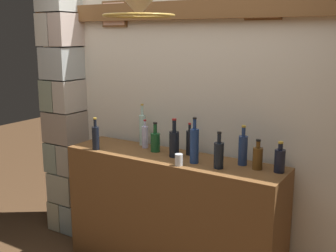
% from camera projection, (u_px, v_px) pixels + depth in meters
% --- Properties ---
extents(panelled_rear_partition, '(3.29, 0.15, 2.43)m').
position_uv_depth(panelled_rear_partition, '(190.00, 112.00, 3.38)').
color(panelled_rear_partition, beige).
rests_on(panelled_rear_partition, ground).
extents(stone_pillar, '(0.34, 0.35, 2.37)m').
position_uv_depth(stone_pillar, '(66.00, 110.00, 3.92)').
color(stone_pillar, '#B6B495').
rests_on(stone_pillar, ground).
extents(bar_shelf_unit, '(1.78, 0.44, 0.97)m').
position_uv_depth(bar_shelf_unit, '(171.00, 215.00, 3.30)').
color(bar_shelf_unit, brown).
rests_on(bar_shelf_unit, ground).
extents(liquor_bottle_bourbon, '(0.05, 0.05, 0.25)m').
position_uv_depth(liquor_bottle_bourbon, '(189.00, 142.00, 3.22)').
color(liquor_bottle_bourbon, black).
rests_on(liquor_bottle_bourbon, bar_shelf_unit).
extents(liquor_bottle_whiskey, '(0.05, 0.05, 0.35)m').
position_uv_depth(liquor_bottle_whiskey, '(142.00, 129.00, 3.51)').
color(liquor_bottle_whiskey, '#B0D7CA').
rests_on(liquor_bottle_whiskey, bar_shelf_unit).
extents(liquor_bottle_scotch, '(0.07, 0.07, 0.21)m').
position_uv_depth(liquor_bottle_scotch, '(258.00, 158.00, 2.88)').
color(liquor_bottle_scotch, brown).
rests_on(liquor_bottle_scotch, bar_shelf_unit).
extents(liquor_bottle_gin, '(0.07, 0.07, 0.29)m').
position_uv_depth(liquor_bottle_gin, '(243.00, 149.00, 2.97)').
color(liquor_bottle_gin, navy).
rests_on(liquor_bottle_gin, bar_shelf_unit).
extents(liquor_bottle_rye, '(0.05, 0.05, 0.24)m').
position_uv_depth(liquor_bottle_rye, '(145.00, 136.00, 3.43)').
color(liquor_bottle_rye, silver).
rests_on(liquor_bottle_rye, bar_shelf_unit).
extents(liquor_bottle_vodka, '(0.07, 0.07, 0.34)m').
position_uv_depth(liquor_bottle_vodka, '(194.00, 145.00, 3.01)').
color(liquor_bottle_vodka, navy).
rests_on(liquor_bottle_vodka, bar_shelf_unit).
extents(liquor_bottle_mezcal, '(0.07, 0.07, 0.26)m').
position_uv_depth(liquor_bottle_mezcal, '(219.00, 154.00, 2.89)').
color(liquor_bottle_mezcal, black).
rests_on(liquor_bottle_mezcal, bar_shelf_unit).
extents(liquor_bottle_brandy, '(0.08, 0.08, 0.24)m').
position_uv_depth(liquor_bottle_brandy, '(155.00, 141.00, 3.31)').
color(liquor_bottle_brandy, '#184F26').
rests_on(liquor_bottle_brandy, bar_shelf_unit).
extents(liquor_bottle_rum, '(0.06, 0.06, 0.27)m').
position_uv_depth(liquor_bottle_rum, '(96.00, 137.00, 3.37)').
color(liquor_bottle_rum, black).
rests_on(liquor_bottle_rum, bar_shelf_unit).
extents(liquor_bottle_port, '(0.07, 0.07, 0.22)m').
position_uv_depth(liquor_bottle_port, '(280.00, 160.00, 2.81)').
color(liquor_bottle_port, black).
rests_on(liquor_bottle_port, bar_shelf_unit).
extents(liquor_bottle_vermouth, '(0.08, 0.08, 0.30)m').
position_uv_depth(liquor_bottle_vermouth, '(174.00, 143.00, 3.16)').
color(liquor_bottle_vermouth, black).
rests_on(liquor_bottle_vermouth, bar_shelf_unit).
extents(glass_tumbler_rocks, '(0.06, 0.06, 0.09)m').
position_uv_depth(glass_tumbler_rocks, '(179.00, 160.00, 2.97)').
color(glass_tumbler_rocks, silver).
rests_on(glass_tumbler_rocks, bar_shelf_unit).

